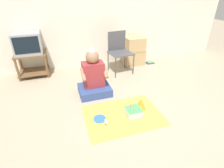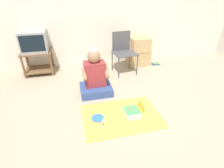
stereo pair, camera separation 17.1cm
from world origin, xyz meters
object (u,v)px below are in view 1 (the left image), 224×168
at_px(cardboard_box_stack, 133,51).
at_px(book_pile, 150,63).
at_px(person_seated, 94,78).
at_px(folding_chair, 119,49).
at_px(tv, 28,43).
at_px(birthday_cake, 133,112).
at_px(party_hat_blue, 141,104).
at_px(paper_plate, 100,119).

height_order(cardboard_box_stack, book_pile, cardboard_box_stack).
relative_size(book_pile, person_seated, 0.22).
height_order(folding_chair, person_seated, folding_chair).
bearing_deg(folding_chair, tv, 169.33).
relative_size(folding_chair, cardboard_box_stack, 1.31).
distance_m(folding_chair, person_seated, 1.06).
distance_m(birthday_cake, party_hat_blue, 0.20).
relative_size(person_seated, birthday_cake, 3.93).
bearing_deg(person_seated, cardboard_box_stack, 41.04).
xyz_separation_m(birthday_cake, paper_plate, (-0.50, 0.06, -0.05)).
distance_m(birthday_cake, paper_plate, 0.51).
bearing_deg(person_seated, birthday_cake, -62.41).
relative_size(book_pile, paper_plate, 1.07).
xyz_separation_m(folding_chair, birthday_cake, (-0.32, -1.53, -0.45)).
bearing_deg(paper_plate, person_seated, 82.84).
relative_size(birthday_cake, paper_plate, 1.22).
relative_size(cardboard_box_stack, book_pile, 3.45).
distance_m(folding_chair, book_pile, 1.03).
relative_size(person_seated, paper_plate, 4.80).
bearing_deg(tv, party_hat_blue, -47.29).
xyz_separation_m(folding_chair, paper_plate, (-0.82, -1.47, -0.49)).
height_order(person_seated, birthday_cake, person_seated).
bearing_deg(birthday_cake, book_pile, 54.43).
bearing_deg(paper_plate, birthday_cake, -6.39).
bearing_deg(party_hat_blue, cardboard_box_stack, 69.93).
xyz_separation_m(tv, party_hat_blue, (1.63, -1.76, -0.61)).
distance_m(tv, paper_plate, 2.16).
xyz_separation_m(cardboard_box_stack, paper_plate, (-1.30, -1.78, -0.31)).
height_order(person_seated, party_hat_blue, person_seated).
xyz_separation_m(folding_chair, book_pile, (0.90, 0.17, -0.48)).
xyz_separation_m(person_seated, party_hat_blue, (0.57, -0.68, -0.19)).
height_order(party_hat_blue, paper_plate, party_hat_blue).
bearing_deg(birthday_cake, tv, 128.17).
height_order(book_pile, person_seated, person_seated).
bearing_deg(cardboard_box_stack, paper_plate, -126.13).
bearing_deg(birthday_cake, person_seated, 117.59).
bearing_deg(tv, folding_chair, -10.67).
distance_m(book_pile, paper_plate, 2.37).
bearing_deg(tv, book_pile, -3.52).
relative_size(cardboard_box_stack, birthday_cake, 3.01).
distance_m(folding_chair, paper_plate, 1.75).
bearing_deg(party_hat_blue, paper_plate, -176.29).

